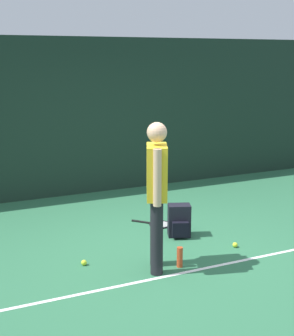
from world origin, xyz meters
TOP-DOWN VIEW (x-y plane):
  - ground_plane at (0.00, 0.00)m, footprint 12.00×12.00m
  - back_fence at (0.00, 3.00)m, footprint 10.00×0.10m
  - court_line at (0.00, -0.63)m, footprint 9.00×0.05m
  - tennis_player at (-0.25, -0.40)m, footprint 0.36×0.49m
  - tennis_racket at (0.42, 0.92)m, footprint 0.55×0.57m
  - backpack at (0.48, 0.41)m, footprint 0.35×0.35m
  - tennis_ball_by_fence at (-0.98, 0.04)m, footprint 0.07×0.07m
  - tennis_ball_mid_court at (0.95, -0.24)m, footprint 0.07×0.07m
  - water_bottle at (0.02, -0.47)m, footprint 0.07×0.07m

SIDE VIEW (x-z plane):
  - ground_plane at x=0.00m, z-range 0.00..0.00m
  - court_line at x=0.00m, z-range 0.00..0.00m
  - tennis_racket at x=0.42m, z-range 0.00..0.03m
  - tennis_ball_by_fence at x=-0.98m, z-range 0.00..0.07m
  - tennis_ball_mid_court at x=0.95m, z-range 0.00..0.07m
  - water_bottle at x=0.02m, z-range 0.00..0.24m
  - backpack at x=0.48m, z-range -0.01..0.43m
  - tennis_player at x=-0.25m, z-range 0.12..1.82m
  - back_fence at x=0.00m, z-range 0.00..2.71m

